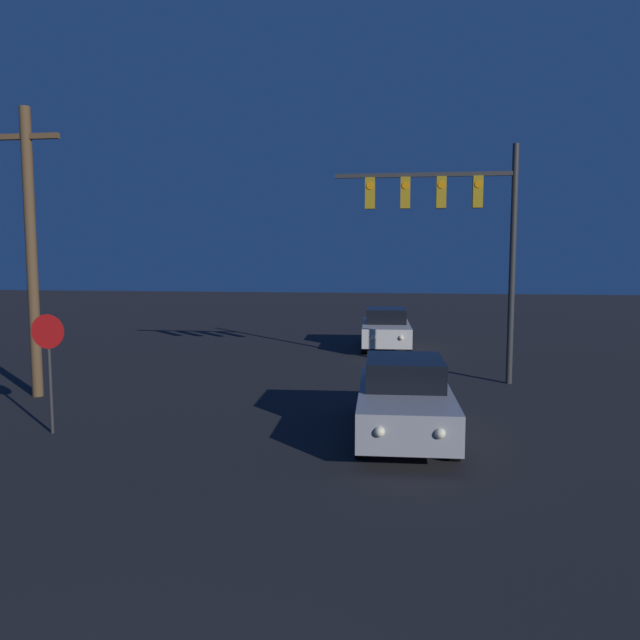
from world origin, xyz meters
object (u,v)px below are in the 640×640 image
Objects in this scene: traffic_signal_mast at (457,218)px; stop_sign at (49,350)px; car_near at (404,398)px; car_far at (386,329)px; utility_pole at (31,248)px.

traffic_signal_mast is 2.72× the size of stop_sign.
stop_sign is (-8.79, -6.63, -3.04)m from traffic_signal_mast.
car_near is 0.69× the size of traffic_signal_mast.
car_far is at bearing 63.39° from stop_sign.
car_far is 0.69× the size of traffic_signal_mast.
car_far is (-0.77, 12.30, 0.00)m from car_near.
traffic_signal_mast is at bearing 105.97° from car_far.
car_far is 1.89× the size of stop_sign.
traffic_signal_mast is (1.44, 5.81, 4.00)m from car_near.
traffic_signal_mast is (2.21, -6.49, 4.00)m from car_far.
car_near is at bearing 90.74° from car_far.
car_near is 1.00× the size of car_far.
utility_pole is (-8.92, -9.91, 3.13)m from car_far.
stop_sign is at bearing 60.53° from car_far.
car_far is 0.64× the size of utility_pole.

